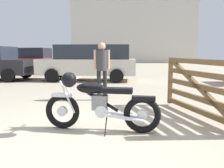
{
  "coord_description": "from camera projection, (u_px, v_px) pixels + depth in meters",
  "views": [
    {
      "loc": [
        0.93,
        -3.73,
        1.38
      ],
      "look_at": [
        0.14,
        1.43,
        0.66
      ],
      "focal_mm": 36.77,
      "sensor_mm": 36.0,
      "label": 1
    }
  ],
  "objects": [
    {
      "name": "ground_plane",
      "position": [
        92.0,
        133.0,
        3.98
      ],
      "size": [
        80.0,
        80.0,
        0.0
      ],
      "primitive_type": "plane",
      "color": "tan"
    },
    {
      "name": "vintage_motorcycle",
      "position": [
        98.0,
        104.0,
        4.01
      ],
      "size": [
        2.08,
        0.74,
        1.07
      ],
      "rotation": [
        0.0,
        0.0,
        3.12
      ],
      "color": "black",
      "rests_on": "ground_plane"
    },
    {
      "name": "timber_gate",
      "position": [
        208.0,
        87.0,
        4.56
      ],
      "size": [
        1.15,
        2.37,
        1.6
      ],
      "rotation": [
        0.0,
        0.0,
        1.99
      ],
      "color": "brown",
      "rests_on": "ground_plane"
    },
    {
      "name": "bystander",
      "position": [
        102.0,
        65.0,
        6.56
      ],
      "size": [
        0.45,
        0.3,
        1.66
      ],
      "rotation": [
        0.0,
        0.0,
        4.98
      ],
      "color": "black",
      "rests_on": "ground_plane"
    },
    {
      "name": "blue_hatchback_right",
      "position": [
        33.0,
        61.0,
        14.99
      ],
      "size": [
        4.28,
        2.08,
        1.67
      ],
      "rotation": [
        0.0,
        0.0,
        0.05
      ],
      "color": "black",
      "rests_on": "ground_plane"
    },
    {
      "name": "red_hatchback_near",
      "position": [
        91.0,
        58.0,
        17.97
      ],
      "size": [
        4.76,
        2.1,
        1.74
      ],
      "rotation": [
        0.0,
        0.0,
        3.18
      ],
      "color": "black",
      "rests_on": "ground_plane"
    },
    {
      "name": "silver_sedan_mid",
      "position": [
        90.0,
        61.0,
        11.24
      ],
      "size": [
        4.81,
        2.22,
        1.74
      ],
      "rotation": [
        0.0,
        0.0,
        3.21
      ],
      "color": "black",
      "rests_on": "ground_plane"
    },
    {
      "name": "industrial_building",
      "position": [
        133.0,
        25.0,
        34.64
      ],
      "size": [
        17.37,
        10.97,
        21.61
      ],
      "rotation": [
        0.0,
        0.0,
        0.05
      ],
      "color": "beige",
      "rests_on": "ground_plane"
    }
  ]
}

